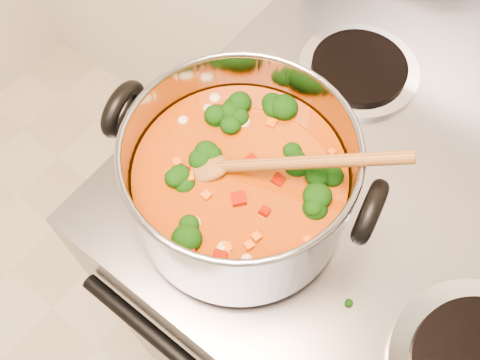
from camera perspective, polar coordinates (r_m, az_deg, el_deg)
name	(u,v)px	position (r m, az deg, el deg)	size (l,w,h in m)	color
electric_range	(352,295)	(1.18, 11.86, -11.93)	(0.76, 0.68, 1.08)	gray
stockpot	(239,182)	(0.65, -0.06, -0.17)	(0.34, 0.27, 0.16)	#94949B
wooden_spoon	(252,165)	(0.61, 1.26, 1.60)	(0.24, 0.16, 0.10)	brown
cooktop_crumbs	(206,214)	(0.72, -3.67, -3.69)	(0.41, 0.38, 0.01)	black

